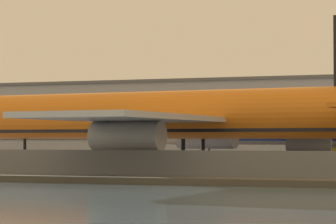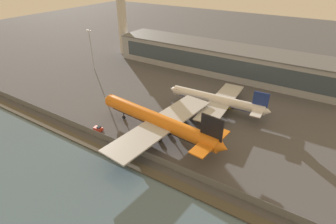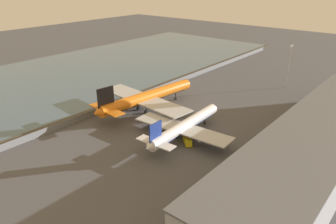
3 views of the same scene
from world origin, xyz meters
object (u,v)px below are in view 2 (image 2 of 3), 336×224
(baggage_tug, at_px, (98,129))
(apron_light_mast_apron_west, at_px, (91,48))
(cargo_jet_orange, at_px, (159,121))
(passenger_jet_white, at_px, (218,100))
(control_tower, at_px, (121,7))
(ops_van, at_px, (228,105))

(baggage_tug, bearing_deg, apron_light_mast_apron_west, 137.30)
(cargo_jet_orange, xyz_separation_m, passenger_jet_white, (9.92, 26.45, -1.16))
(apron_light_mast_apron_west, bearing_deg, cargo_jet_orange, -26.99)
(passenger_jet_white, xyz_separation_m, baggage_tug, (-28.98, -35.45, -3.52))
(cargo_jet_orange, xyz_separation_m, apron_light_mast_apron_west, (-64.29, 32.74, 6.20))
(cargo_jet_orange, distance_m, baggage_tug, 21.59)
(control_tower, bearing_deg, baggage_tug, -55.49)
(control_tower, relative_size, apron_light_mast_apron_west, 2.33)
(cargo_jet_orange, height_order, passenger_jet_white, cargo_jet_orange)
(passenger_jet_white, height_order, ops_van, passenger_jet_white)
(passenger_jet_white, xyz_separation_m, ops_van, (3.10, 3.64, -3.05))
(cargo_jet_orange, distance_m, apron_light_mast_apron_west, 72.41)
(baggage_tug, distance_m, ops_van, 50.57)
(apron_light_mast_apron_west, bearing_deg, ops_van, -1.96)
(baggage_tug, relative_size, apron_light_mast_apron_west, 0.16)
(ops_van, bearing_deg, baggage_tug, -129.36)
(ops_van, height_order, control_tower, control_tower)
(ops_van, bearing_deg, apron_light_mast_apron_west, 178.04)
(passenger_jet_white, xyz_separation_m, apron_light_mast_apron_west, (-74.21, 6.29, 7.36))
(baggage_tug, xyz_separation_m, apron_light_mast_apron_west, (-45.23, 41.74, 10.88))
(ops_van, xyz_separation_m, control_tower, (-82.54, 34.29, 26.02))
(ops_van, bearing_deg, cargo_jet_orange, -113.39)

